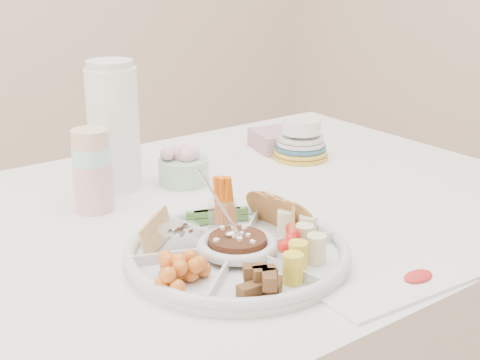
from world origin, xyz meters
TOP-DOWN VIEW (x-y plane):
  - chair at (0.83, -0.07)m, footprint 0.58×0.58m
  - party_tray at (-0.07, -0.22)m, footprint 0.49×0.49m
  - bean_dip at (-0.07, -0.22)m, footprint 0.13×0.13m
  - tortillas at (0.06, -0.20)m, footprint 0.13×0.13m
  - carrot_cucumber at (-0.03, -0.10)m, footprint 0.14×0.14m
  - pita_raisins at (-0.16, -0.12)m, footprint 0.14×0.14m
  - cherries at (-0.20, -0.24)m, footprint 0.14×0.14m
  - granola_chunks at (-0.12, -0.34)m, footprint 0.12×0.12m
  - banana_tomato at (0.01, -0.32)m, footprint 0.14×0.14m
  - cup_stack at (-0.17, 0.15)m, footprint 0.09×0.09m
  - thermos at (-0.07, 0.24)m, footprint 0.14×0.14m
  - flower_bowl at (0.07, 0.18)m, footprint 0.14×0.14m
  - napkin_stack at (0.42, 0.25)m, footprint 0.17×0.16m
  - plate_stack at (0.40, 0.16)m, footprint 0.15×0.15m
  - placemat at (0.09, -0.45)m, footprint 0.30×0.12m

SIDE VIEW (x-z plane):
  - chair at x=0.83m, z-range 0.00..1.09m
  - placemat at x=0.09m, z-range 0.76..0.76m
  - party_tray at x=-0.07m, z-range 0.76..0.80m
  - napkin_stack at x=0.42m, z-range 0.76..0.81m
  - bean_dip at x=-0.07m, z-range 0.77..0.81m
  - cherries at x=-0.20m, z-range 0.77..0.82m
  - granola_chunks at x=-0.12m, z-range 0.77..0.81m
  - flower_bowl at x=0.07m, z-range 0.76..0.84m
  - tortillas at x=0.06m, z-range 0.77..0.83m
  - pita_raisins at x=-0.16m, z-range 0.77..0.83m
  - plate_stack at x=0.40m, z-range 0.76..0.85m
  - banana_tomato at x=0.01m, z-range 0.77..0.86m
  - carrot_cucumber at x=-0.03m, z-range 0.77..0.87m
  - cup_stack at x=-0.17m, z-range 0.76..0.98m
  - thermos at x=-0.07m, z-range 0.76..1.05m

